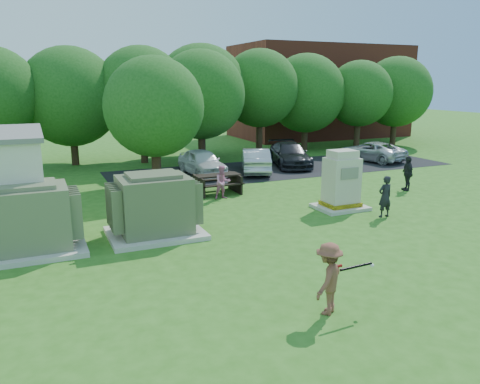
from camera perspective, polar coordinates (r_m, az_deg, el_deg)
name	(u,v)px	position (r m, az deg, el deg)	size (l,w,h in m)	color
ground	(301,271)	(12.67, 7.41, -9.58)	(120.00, 120.00, 0.00)	#2D6619
brick_building	(319,92)	(44.14, 9.61, 11.97)	(15.00, 8.00, 8.00)	maroon
parking_strip	(284,168)	(27.31, 5.43, 2.93)	(20.00, 6.00, 0.01)	#232326
transformer_left	(29,220)	(14.97, -24.29, -3.14)	(3.00, 2.40, 2.07)	beige
transformer_right	(154,207)	(15.34, -10.39, -1.78)	(3.00, 2.40, 2.07)	beige
generator_cabinet	(341,183)	(18.70, 12.25, 1.02)	(1.92, 1.57, 2.33)	beige
picnic_table	(217,181)	(20.97, -2.80, 1.29)	(2.02, 1.51, 0.86)	black
batter	(328,279)	(10.34, 10.72, -10.34)	(1.03, 0.59, 1.59)	brown
person_by_generator	(385,197)	(18.02, 17.26, -0.53)	(0.57, 0.37, 1.56)	black
person_at_picnic	(223,182)	(19.93, -2.14, 1.19)	(0.70, 0.54, 1.44)	pink
person_walking_right	(407,173)	(22.81, 19.74, 2.16)	(0.94, 0.39, 1.60)	black
car_white	(202,162)	(25.19, -4.63, 3.65)	(1.63, 4.06, 1.38)	white
car_silver_a	(255,160)	(25.77, 1.89, 3.88)	(1.44, 4.12, 1.36)	#AEAEB3
car_dark	(289,155)	(27.94, 6.04, 4.56)	(1.92, 4.73, 1.37)	black
car_silver_b	(371,151)	(30.82, 15.69, 4.81)	(2.02, 4.38, 1.22)	silver
batting_equipment	(355,266)	(10.48, 13.84, -8.80)	(1.01, 0.26, 0.16)	black
tree_row	(171,94)	(29.52, -8.44, 11.73)	(41.30, 13.30, 7.30)	#47301E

